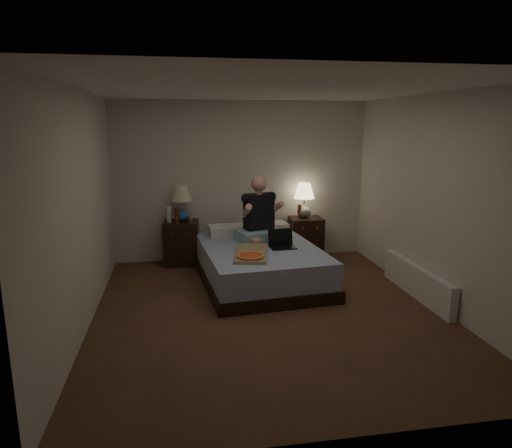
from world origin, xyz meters
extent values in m
cube|color=brown|center=(0.00, 0.00, 0.00)|extent=(4.00, 4.50, 0.00)
cube|color=white|center=(0.00, 0.00, 2.50)|extent=(4.00, 4.50, 0.00)
cube|color=beige|center=(0.00, 2.25, 1.25)|extent=(4.00, 0.00, 2.50)
cube|color=beige|center=(0.00, -2.25, 1.25)|extent=(4.00, 0.00, 2.50)
cube|color=beige|center=(-2.00, 0.00, 1.25)|extent=(0.00, 4.50, 2.50)
cube|color=beige|center=(2.00, 0.00, 1.25)|extent=(0.00, 4.50, 2.50)
cube|color=#5470A9|center=(0.08, 1.00, 0.25)|extent=(1.68, 2.13, 0.50)
cube|color=black|center=(-0.98, 2.05, 0.34)|extent=(0.56, 0.51, 0.68)
cube|color=black|center=(1.01, 2.05, 0.33)|extent=(0.53, 0.48, 0.66)
cylinder|color=white|center=(-1.15, 2.02, 0.80)|extent=(0.07, 0.07, 0.25)
cylinder|color=#BBBCB7|center=(-0.83, 2.03, 0.73)|extent=(0.07, 0.07, 0.10)
cylinder|color=#54240C|center=(-1.03, 1.93, 0.79)|extent=(0.06, 0.06, 0.23)
cylinder|color=#5E2B0D|center=(0.90, 2.01, 0.78)|extent=(0.06, 0.06, 0.23)
cube|color=silver|center=(1.93, 0.14, 0.20)|extent=(0.10, 1.60, 0.40)
camera|label=1|loc=(-0.99, -4.88, 2.15)|focal=32.00mm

